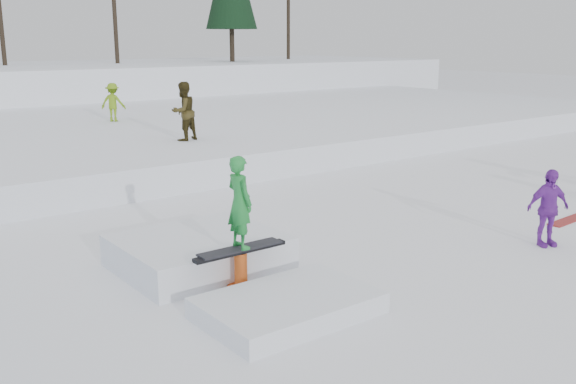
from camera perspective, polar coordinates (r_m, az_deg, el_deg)
ground at (r=10.14m, az=4.69°, el=-8.57°), size 120.00×120.00×0.00m
snow_midrise at (r=24.04m, az=-21.84°, el=4.37°), size 50.00×18.00×0.80m
walker_olive at (r=19.61m, az=-9.27°, el=7.09°), size 1.00×0.86×1.76m
walker_ygreen at (r=24.81m, az=-15.29°, el=7.70°), size 1.03×1.01×1.42m
spectator_purple at (r=12.86m, az=22.10°, el=-1.31°), size 0.93×0.66×1.47m
loose_board_red at (r=15.02m, az=23.73°, el=-2.28°), size 1.41×0.35×0.03m
jib_rail_feature at (r=10.44m, az=-5.96°, el=-6.13°), size 2.60×4.40×2.11m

